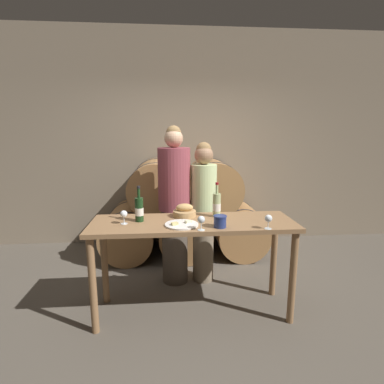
{
  "coord_description": "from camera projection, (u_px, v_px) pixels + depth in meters",
  "views": [
    {
      "loc": [
        -0.22,
        -2.62,
        1.71
      ],
      "look_at": [
        0.0,
        0.12,
        1.16
      ],
      "focal_mm": 28.0,
      "sensor_mm": 36.0,
      "label": 1
    }
  ],
  "objects": [
    {
      "name": "ground_plane",
      "position": [
        193.0,
        311.0,
        2.92
      ],
      "size": [
        10.0,
        10.0,
        0.0
      ],
      "primitive_type": "plane",
      "color": "#564F44"
    },
    {
      "name": "stone_wall_back",
      "position": [
        182.0,
        139.0,
        4.61
      ],
      "size": [
        10.0,
        0.12,
        3.2
      ],
      "color": "gray",
      "rests_on": "ground_plane"
    },
    {
      "name": "barrel_stack",
      "position": [
        184.0,
        212.0,
        4.22
      ],
      "size": [
        2.26,
        0.96,
        1.34
      ],
      "color": "#9E7042",
      "rests_on": "ground_plane"
    },
    {
      "name": "tasting_table",
      "position": [
        193.0,
        235.0,
        2.76
      ],
      "size": [
        1.86,
        0.6,
        0.91
      ],
      "color": "olive",
      "rests_on": "ground_plane"
    },
    {
      "name": "person_left",
      "position": [
        174.0,
        205.0,
        3.34
      ],
      "size": [
        0.36,
        0.36,
        1.78
      ],
      "color": "#4C4238",
      "rests_on": "ground_plane"
    },
    {
      "name": "person_right",
      "position": [
        203.0,
        210.0,
        3.38
      ],
      "size": [
        0.29,
        0.29,
        1.61
      ],
      "color": "#756651",
      "rests_on": "ground_plane"
    },
    {
      "name": "wine_bottle_red",
      "position": [
        139.0,
        209.0,
        2.72
      ],
      "size": [
        0.08,
        0.08,
        0.33
      ],
      "color": "#193819",
      "rests_on": "tasting_table"
    },
    {
      "name": "wine_bottle_white",
      "position": [
        217.0,
        205.0,
        2.87
      ],
      "size": [
        0.08,
        0.08,
        0.34
      ],
      "color": "#ADBC7F",
      "rests_on": "tasting_table"
    },
    {
      "name": "blue_crock",
      "position": [
        220.0,
        221.0,
        2.56
      ],
      "size": [
        0.12,
        0.12,
        0.1
      ],
      "color": "navy",
      "rests_on": "tasting_table"
    },
    {
      "name": "bread_basket",
      "position": [
        185.0,
        212.0,
        2.89
      ],
      "size": [
        0.22,
        0.22,
        0.13
      ],
      "color": "tan",
      "rests_on": "tasting_table"
    },
    {
      "name": "cheese_plate",
      "position": [
        182.0,
        224.0,
        2.62
      ],
      "size": [
        0.3,
        0.3,
        0.04
      ],
      "color": "white",
      "rests_on": "tasting_table"
    },
    {
      "name": "wine_glass_far_left",
      "position": [
        124.0,
        215.0,
        2.64
      ],
      "size": [
        0.06,
        0.06,
        0.12
      ],
      "color": "white",
      "rests_on": "tasting_table"
    },
    {
      "name": "wine_glass_left",
      "position": [
        201.0,
        220.0,
        2.47
      ],
      "size": [
        0.06,
        0.06,
        0.12
      ],
      "color": "white",
      "rests_on": "tasting_table"
    },
    {
      "name": "wine_glass_center",
      "position": [
        268.0,
        219.0,
        2.51
      ],
      "size": [
        0.06,
        0.06,
        0.12
      ],
      "color": "white",
      "rests_on": "tasting_table"
    }
  ]
}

